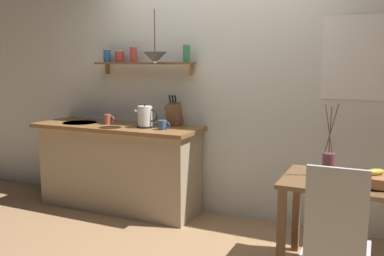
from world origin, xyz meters
name	(u,v)px	position (x,y,z in m)	size (l,w,h in m)	color
ground_plane	(191,233)	(0.00, 0.00, 0.00)	(14.00, 14.00, 0.00)	#A87F56
back_wall	(237,85)	(0.21, 0.65, 1.35)	(6.80, 0.11, 2.70)	silver
kitchen_counter	(119,166)	(-1.00, 0.32, 0.46)	(1.83, 0.63, 0.92)	tan
wall_shelf	(140,60)	(-0.82, 0.49, 1.60)	(1.14, 0.20, 0.31)	brown
dining_table	(348,198)	(1.37, -0.22, 0.60)	(0.94, 0.65, 0.73)	brown
dining_chair_near	(336,241)	(1.36, -0.91, 0.54)	(0.39, 0.41, 1.01)	silver
fruit_bowl	(379,180)	(1.56, -0.29, 0.78)	(0.28, 0.28, 0.12)	#BC704C
twig_vase	(328,163)	(1.21, -0.15, 0.83)	(0.10, 0.09, 0.55)	brown
electric_kettle	(145,117)	(-0.63, 0.27, 1.03)	(0.26, 0.17, 0.24)	black
knife_block	(174,114)	(-0.41, 0.48, 1.05)	(0.12, 0.19, 0.32)	brown
coffee_mug_by_sink	(108,119)	(-1.11, 0.30, 0.97)	(0.12, 0.08, 0.11)	#C6664C
coffee_mug_spare	(163,125)	(-0.40, 0.22, 0.96)	(0.13, 0.09, 0.09)	#3D5B89
pendant_lamp	(155,58)	(-0.50, 0.26, 1.62)	(0.23, 0.23, 0.51)	black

